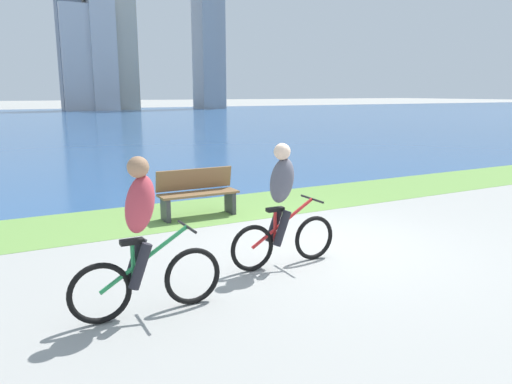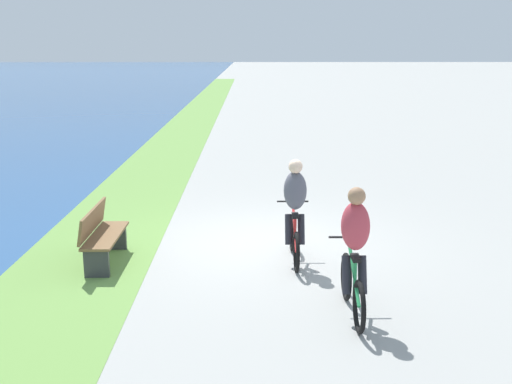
# 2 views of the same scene
# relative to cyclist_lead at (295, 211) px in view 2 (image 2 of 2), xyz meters

# --- Properties ---
(ground_plane) EXTENTS (300.00, 300.00, 0.00)m
(ground_plane) POSITION_rel_cyclist_lead_xyz_m (0.93, 0.48, -0.83)
(ground_plane) COLOR #9E9E99
(grass_strip_bayside) EXTENTS (120.00, 2.18, 0.01)m
(grass_strip_bayside) POSITION_rel_cyclist_lead_xyz_m (0.93, 3.37, -0.83)
(grass_strip_bayside) COLOR #6B9947
(grass_strip_bayside) RESTS_ON ground
(cyclist_lead) EXTENTS (1.60, 0.52, 1.66)m
(cyclist_lead) POSITION_rel_cyclist_lead_xyz_m (0.00, 0.00, 0.00)
(cyclist_lead) COLOR black
(cyclist_lead) RESTS_ON ground
(cyclist_trailing) EXTENTS (1.64, 0.52, 1.69)m
(cyclist_trailing) POSITION_rel_cyclist_lead_xyz_m (-2.04, -0.59, 0.01)
(cyclist_trailing) COLOR black
(cyclist_trailing) RESTS_ON ground
(bench_near_path) EXTENTS (1.50, 0.47, 0.90)m
(bench_near_path) POSITION_rel_cyclist_lead_xyz_m (-0.01, 3.05, -0.38)
(bench_near_path) COLOR brown
(bench_near_path) RESTS_ON ground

